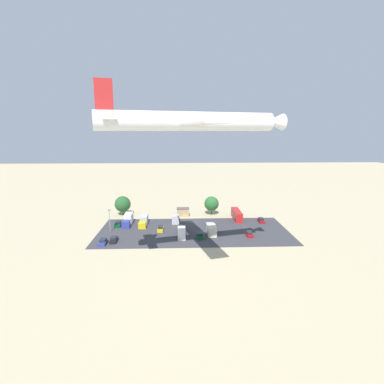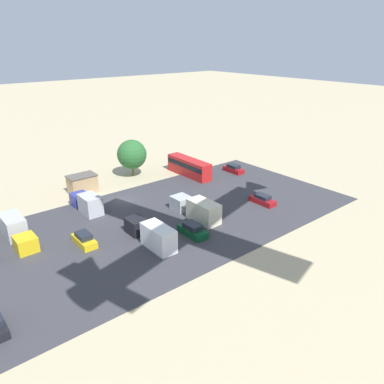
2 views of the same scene
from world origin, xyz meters
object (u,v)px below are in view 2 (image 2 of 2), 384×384
(parked_truck_1, at_px, (87,203))
(parked_car_3, at_px, (262,200))
(parked_car_5, at_px, (193,230))
(parked_truck_3, at_px, (197,209))
(bus, at_px, (189,166))
(parked_car_2, at_px, (84,240))
(parked_truck_0, at_px, (152,234))
(shed_building, at_px, (82,184))
(parked_car_6, at_px, (233,169))
(parked_truck_4, at_px, (17,231))

(parked_truck_1, bearing_deg, parked_car_3, -33.38)
(parked_car_5, relative_size, parked_truck_3, 0.48)
(bus, height_order, parked_truck_3, bus)
(parked_car_2, relative_size, parked_truck_0, 0.46)
(shed_building, bearing_deg, parked_car_5, 101.74)
(parked_car_3, distance_m, parked_truck_3, 11.84)
(parked_car_2, distance_m, parked_car_6, 36.10)
(parked_car_6, bearing_deg, parked_truck_1, -2.41)
(bus, bearing_deg, parked_car_3, 91.78)
(parked_truck_0, bearing_deg, parked_car_6, 25.31)
(parked_car_3, distance_m, parked_truck_0, 20.94)
(parked_car_5, bearing_deg, parked_car_3, -176.34)
(parked_car_2, height_order, parked_truck_1, parked_truck_1)
(shed_building, height_order, bus, bus)
(parked_car_6, height_order, parked_truck_0, parked_truck_0)
(bus, bearing_deg, shed_building, -13.44)
(parked_truck_0, bearing_deg, bus, 40.84)
(parked_truck_1, relative_size, parked_truck_4, 0.79)
(parked_car_3, xyz_separation_m, parked_truck_4, (34.02, -12.69, 0.68))
(parked_car_2, distance_m, parked_car_5, 14.19)
(parked_car_6, bearing_deg, parked_truck_3, 30.58)
(shed_building, xyz_separation_m, parked_truck_4, (13.71, 10.10, -0.24))
(shed_building, bearing_deg, parked_truck_4, 36.39)
(parked_truck_0, bearing_deg, shed_building, 88.44)
(parked_car_2, distance_m, parked_car_3, 28.40)
(parked_truck_1, distance_m, parked_truck_4, 11.29)
(parked_truck_4, bearing_deg, bus, -170.86)
(bus, height_order, parked_car_2, bus)
(shed_building, xyz_separation_m, parked_car_2, (7.48, 16.93, -0.85))
(parked_car_3, bearing_deg, shed_building, 131.70)
(shed_building, bearing_deg, parked_truck_3, 113.66)
(parked_car_5, relative_size, parked_truck_1, 0.63)
(parked_car_6, bearing_deg, parked_car_2, 12.81)
(bus, bearing_deg, parked_truck_1, 7.42)
(parked_car_3, bearing_deg, parked_car_6, 61.88)
(parked_car_2, height_order, parked_car_6, parked_car_2)
(parked_car_2, xyz_separation_m, parked_truck_4, (6.23, -6.82, 0.61))
(parked_car_5, xyz_separation_m, parked_truck_0, (5.55, -1.46, 0.71))
(parked_car_6, bearing_deg, parked_car_5, 33.11)
(parked_truck_0, bearing_deg, parked_car_3, -1.30)
(parked_car_2, height_order, parked_car_3, parked_car_2)
(parked_truck_3, relative_size, parked_truck_4, 1.03)
(parked_car_2, xyz_separation_m, parked_car_5, (-12.42, 6.85, 0.01))
(bus, distance_m, parked_truck_1, 22.63)
(parked_truck_0, bearing_deg, parked_truck_4, 136.99)
(parked_truck_0, distance_m, parked_truck_3, 9.67)
(parked_truck_3, xyz_separation_m, parked_truck_4, (22.51, -10.00, -0.10))
(parked_truck_4, bearing_deg, shed_building, -143.61)
(parked_car_2, relative_size, parked_truck_3, 0.46)
(shed_building, bearing_deg, bus, 166.56)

